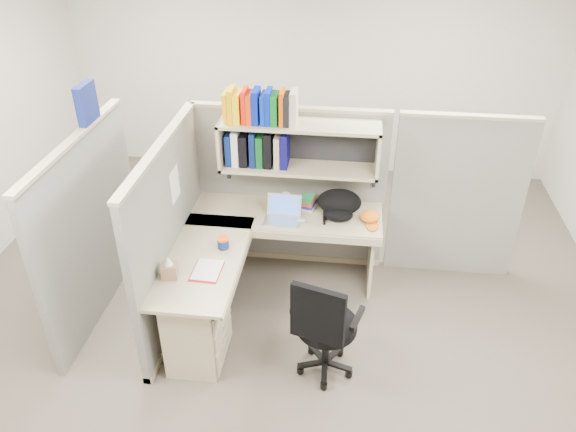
# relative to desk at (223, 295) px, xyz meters

# --- Properties ---
(ground) EXTENTS (6.00, 6.00, 0.00)m
(ground) POSITION_rel_desk_xyz_m (0.41, 0.29, -0.44)
(ground) COLOR #3A342C
(ground) RESTS_ON ground
(room_shell) EXTENTS (6.00, 6.00, 6.00)m
(room_shell) POSITION_rel_desk_xyz_m (0.41, 0.29, 1.18)
(room_shell) COLOR #B3ADA2
(room_shell) RESTS_ON ground
(cubicle) EXTENTS (3.79, 1.84, 1.95)m
(cubicle) POSITION_rel_desk_xyz_m (0.04, 0.74, 0.47)
(cubicle) COLOR slate
(cubicle) RESTS_ON ground
(desk) EXTENTS (1.74, 1.75, 0.73)m
(desk) POSITION_rel_desk_xyz_m (0.00, 0.00, 0.00)
(desk) COLOR tan
(desk) RESTS_ON ground
(laptop) EXTENTS (0.32, 0.32, 0.22)m
(laptop) POSITION_rel_desk_xyz_m (0.39, 0.72, 0.40)
(laptop) COLOR #B6B5BA
(laptop) RESTS_ON desk
(backpack) EXTENTS (0.46, 0.39, 0.24)m
(backpack) POSITION_rel_desk_xyz_m (0.88, 0.87, 0.41)
(backpack) COLOR black
(backpack) RESTS_ON desk
(orange_cap) EXTENTS (0.22, 0.24, 0.10)m
(orange_cap) POSITION_rel_desk_xyz_m (1.17, 0.82, 0.34)
(orange_cap) COLOR #D16412
(orange_cap) RESTS_ON desk
(snack_canister) EXTENTS (0.10, 0.10, 0.10)m
(snack_canister) POSITION_rel_desk_xyz_m (-0.04, 0.25, 0.34)
(snack_canister) COLOR navy
(snack_canister) RESTS_ON desk
(tissue_box) EXTENTS (0.14, 0.14, 0.18)m
(tissue_box) POSITION_rel_desk_xyz_m (-0.36, -0.18, 0.38)
(tissue_box) COLOR #916D52
(tissue_box) RESTS_ON desk
(mouse) EXTENTS (0.10, 0.09, 0.03)m
(mouse) POSITION_rel_desk_xyz_m (0.56, 0.72, 0.31)
(mouse) COLOR #83A4BA
(mouse) RESTS_ON desk
(paper_cup) EXTENTS (0.08, 0.08, 0.10)m
(paper_cup) POSITION_rel_desk_xyz_m (0.38, 1.04, 0.34)
(paper_cup) COLOR silver
(paper_cup) RESTS_ON desk
(book_stack) EXTENTS (0.19, 0.23, 0.10)m
(book_stack) POSITION_rel_desk_xyz_m (0.59, 1.01, 0.34)
(book_stack) COLOR gray
(book_stack) RESTS_ON desk
(loose_paper) EXTENTS (0.21, 0.28, 0.00)m
(loose_paper) POSITION_rel_desk_xyz_m (-0.10, -0.06, 0.29)
(loose_paper) COLOR white
(loose_paper) RESTS_ON desk
(task_chair) EXTENTS (0.56, 0.51, 0.97)m
(task_chair) POSITION_rel_desk_xyz_m (0.85, -0.33, -0.09)
(task_chair) COLOR black
(task_chair) RESTS_ON ground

